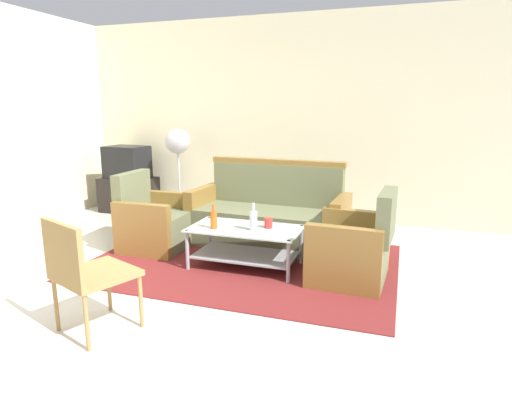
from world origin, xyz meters
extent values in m
plane|color=beige|center=(0.00, 0.00, 0.00)|extent=(14.00, 14.00, 0.00)
cube|color=beige|center=(0.00, 3.06, 1.40)|extent=(6.52, 0.12, 2.80)
cube|color=maroon|center=(0.00, 0.99, 0.01)|extent=(3.06, 2.14, 0.01)
cube|color=#6B704C|center=(0.07, 1.60, 0.22)|extent=(1.63, 0.78, 0.42)
cube|color=#6B704C|center=(0.08, 1.92, 0.67)|extent=(1.60, 0.22, 0.48)
cube|color=olive|center=(0.91, 1.56, 0.32)|extent=(0.15, 0.71, 0.62)
cube|color=olive|center=(-0.77, 1.65, 0.32)|extent=(0.15, 0.71, 0.62)
cube|color=olive|center=(0.08, 1.92, 0.94)|extent=(1.64, 0.18, 0.06)
cube|color=#6B704C|center=(-1.08, 1.12, 0.21)|extent=(0.67, 0.61, 0.40)
cube|color=#6B704C|center=(-1.39, 1.11, 0.64)|extent=(0.13, 0.60, 0.45)
cube|color=olive|center=(-1.08, 1.45, 0.30)|extent=(0.66, 0.11, 0.58)
cube|color=olive|center=(-1.07, 0.79, 0.30)|extent=(0.66, 0.11, 0.58)
cube|color=#6B704C|center=(1.08, 0.89, 0.21)|extent=(0.69, 0.64, 0.40)
cube|color=#6B704C|center=(1.39, 0.87, 0.64)|extent=(0.15, 0.61, 0.45)
cube|color=olive|center=(1.07, 0.56, 0.30)|extent=(0.66, 0.14, 0.58)
cube|color=olive|center=(1.10, 1.22, 0.30)|extent=(0.66, 0.14, 0.58)
cube|color=silver|center=(0.07, 0.87, 0.40)|extent=(1.10, 0.60, 0.02)
cube|color=#9E9EA5|center=(0.07, 0.87, 0.13)|extent=(1.00, 0.52, 0.02)
cylinder|color=#9E9EA5|center=(-0.44, 1.13, 0.21)|extent=(0.04, 0.04, 0.40)
cylinder|color=#9E9EA5|center=(0.58, 1.13, 0.21)|extent=(0.04, 0.04, 0.40)
cylinder|color=#9E9EA5|center=(-0.44, 0.61, 0.21)|extent=(0.04, 0.04, 0.40)
cylinder|color=#9E9EA5|center=(0.58, 0.61, 0.21)|extent=(0.04, 0.04, 0.40)
cylinder|color=silver|center=(0.17, 0.81, 0.50)|extent=(0.07, 0.07, 0.19)
cylinder|color=silver|center=(0.17, 0.81, 0.64)|extent=(0.03, 0.03, 0.08)
cylinder|color=#D85919|center=(-0.21, 0.75, 0.50)|extent=(0.07, 0.07, 0.17)
cylinder|color=#D85919|center=(-0.21, 0.75, 0.62)|extent=(0.03, 0.03, 0.07)
cylinder|color=red|center=(0.29, 0.94, 0.46)|extent=(0.08, 0.08, 0.10)
cube|color=black|center=(-2.45, 2.55, 0.26)|extent=(0.80, 0.50, 0.52)
cube|color=black|center=(-2.45, 2.55, 0.76)|extent=(0.64, 0.49, 0.48)
cube|color=black|center=(-2.43, 2.77, 0.76)|extent=(0.51, 0.06, 0.36)
cylinder|color=#2D2D33|center=(-1.60, 2.60, 0.01)|extent=(0.32, 0.32, 0.03)
cylinder|color=#B2B2B7|center=(-1.60, 2.60, 0.51)|extent=(0.03, 0.03, 0.95)
sphere|color=#B2B2B7|center=(-1.60, 2.60, 1.09)|extent=(0.36, 0.36, 0.36)
cube|color=#AD844C|center=(-0.50, -0.63, 0.42)|extent=(0.62, 0.62, 0.04)
cube|color=#AD844C|center=(-0.58, -0.84, 0.64)|extent=(0.46, 0.21, 0.40)
cylinder|color=#AD844C|center=(-0.62, -0.36, 0.21)|extent=(0.03, 0.03, 0.42)
cylinder|color=#AD844C|center=(-0.23, -0.51, 0.21)|extent=(0.03, 0.03, 0.42)
cylinder|color=#AD844C|center=(-0.77, -0.75, 0.21)|extent=(0.03, 0.03, 0.42)
cylinder|color=#AD844C|center=(-0.38, -0.90, 0.21)|extent=(0.03, 0.03, 0.42)
camera|label=1|loc=(1.50, -3.00, 1.58)|focal=30.49mm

